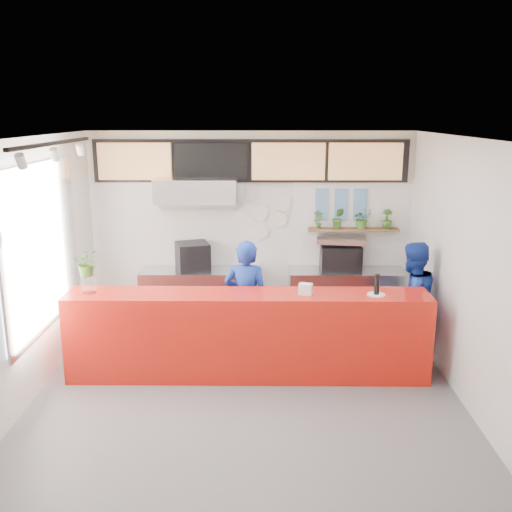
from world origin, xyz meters
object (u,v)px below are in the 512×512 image
at_px(staff_center, 246,301).
at_px(pepper_mill, 377,284).
at_px(panini_oven, 193,256).
at_px(staff_right, 411,301).
at_px(espresso_machine, 341,258).
at_px(service_counter, 248,335).

relative_size(staff_center, pepper_mill, 6.55).
distance_m(panini_oven, staff_right, 3.31).
relative_size(espresso_machine, staff_center, 0.37).
height_order(panini_oven, espresso_machine, panini_oven).
xyz_separation_m(service_counter, espresso_machine, (1.39, 1.80, 0.55)).
bearing_deg(panini_oven, service_counter, -81.69).
bearing_deg(service_counter, espresso_machine, 52.37).
relative_size(panini_oven, pepper_mill, 1.87).
bearing_deg(panini_oven, espresso_machine, -18.06).
height_order(staff_center, pepper_mill, staff_center).
distance_m(panini_oven, staff_center, 1.59).
bearing_deg(staff_center, espresso_machine, -124.75).
height_order(espresso_machine, staff_right, staff_right).
bearing_deg(espresso_machine, staff_center, -136.78).
relative_size(service_counter, staff_center, 2.71).
bearing_deg(staff_center, panini_oven, -43.96).
bearing_deg(panini_oven, staff_center, -74.60).
distance_m(staff_center, staff_right, 2.21).
height_order(espresso_machine, pepper_mill, pepper_mill).
bearing_deg(panini_oven, pepper_mill, -55.17).
height_order(service_counter, staff_center, staff_center).
relative_size(service_counter, espresso_machine, 7.38).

